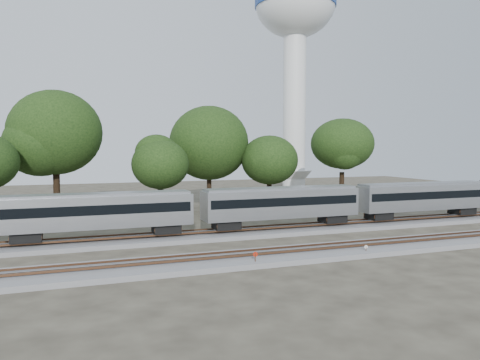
{
  "coord_description": "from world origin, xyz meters",
  "views": [
    {
      "loc": [
        -9.54,
        -36.43,
        8.58
      ],
      "look_at": [
        5.73,
        5.0,
        5.49
      ],
      "focal_mm": 35.0,
      "sensor_mm": 36.0,
      "label": 1
    }
  ],
  "objects": [
    {
      "name": "ground",
      "position": [
        0.0,
        0.0,
        0.0
      ],
      "size": [
        160.0,
        160.0,
        0.0
      ],
      "primitive_type": "plane",
      "color": "#383328",
      "rests_on": "ground"
    },
    {
      "name": "track_far",
      "position": [
        0.0,
        6.0,
        0.21
      ],
      "size": [
        160.0,
        5.0,
        0.73
      ],
      "color": "slate",
      "rests_on": "ground"
    },
    {
      "name": "track_near",
      "position": [
        0.0,
        -4.0,
        0.21
      ],
      "size": [
        160.0,
        5.0,
        0.73
      ],
      "color": "slate",
      "rests_on": "ground"
    },
    {
      "name": "train",
      "position": [
        10.71,
        6.0,
        3.05
      ],
      "size": [
        84.85,
        2.92,
        4.3
      ],
      "color": "#B3B5BB",
      "rests_on": "ground"
    },
    {
      "name": "switch_stand_red",
      "position": [
        2.91,
        -5.82,
        0.71
      ],
      "size": [
        0.35,
        0.1,
        1.11
      ],
      "rotation": [
        0.0,
        0.0,
        -0.2
      ],
      "color": "#512D19",
      "rests_on": "ground"
    },
    {
      "name": "switch_stand_white",
      "position": [
        12.44,
        -5.66,
        0.55
      ],
      "size": [
        0.27,
        0.11,
        0.86
      ],
      "rotation": [
        0.0,
        0.0,
        -0.33
      ],
      "color": "#512D19",
      "rests_on": "ground"
    },
    {
      "name": "switch_lever",
      "position": [
        8.32,
        -5.77,
        0.15
      ],
      "size": [
        0.55,
        0.39,
        0.3
      ],
      "primitive_type": "cube",
      "rotation": [
        0.0,
        0.0,
        -0.2
      ],
      "color": "#512D19",
      "rests_on": "ground"
    },
    {
      "name": "water_tower",
      "position": [
        30.63,
        42.98,
        30.75
      ],
      "size": [
        14.99,
        14.99,
        41.51
      ],
      "color": "silver",
      "rests_on": "ground"
    },
    {
      "name": "tree_3",
      "position": [
        -10.92,
        24.85,
        10.37
      ],
      "size": [
        10.55,
        10.55,
        14.88
      ],
      "color": "black",
      "rests_on": "ground"
    },
    {
      "name": "tree_4",
      "position": [
        0.88,
        19.69,
        6.51
      ],
      "size": [
        6.64,
        6.64,
        9.37
      ],
      "color": "black",
      "rests_on": "ground"
    },
    {
      "name": "tree_5",
      "position": [
        8.62,
        25.13,
        9.15
      ],
      "size": [
        9.31,
        9.31,
        13.13
      ],
      "color": "black",
      "rests_on": "ground"
    },
    {
      "name": "tree_6",
      "position": [
        15.78,
        20.91,
        6.87
      ],
      "size": [
        7.01,
        7.01,
        9.88
      ],
      "color": "black",
      "rests_on": "ground"
    },
    {
      "name": "tree_7",
      "position": [
        28.58,
        23.26,
        9.1
      ],
      "size": [
        9.27,
        9.27,
        13.06
      ],
      "color": "black",
      "rests_on": "ground"
    }
  ]
}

